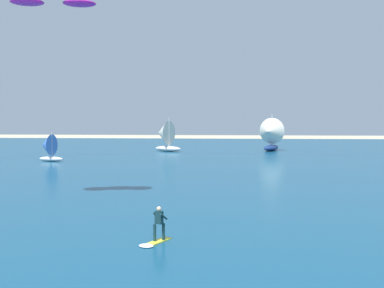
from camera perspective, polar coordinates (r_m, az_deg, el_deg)
ocean at (r=56.88m, az=2.55°, el=-2.11°), size 160.00×90.00×0.10m
kitesurfer at (r=21.85m, az=-4.41°, el=-10.53°), size 1.48×1.97×1.67m
kite at (r=32.33m, az=-16.77°, el=16.71°), size 5.62×2.58×0.82m
sailboat_mid_right at (r=69.96m, az=-3.43°, el=1.04°), size 4.59×4.11×5.16m
sailboat_leading at (r=58.66m, az=-17.42°, el=-0.40°), size 3.25×2.82×3.68m
sailboat_mid_left at (r=71.15m, az=9.62°, el=1.22°), size 4.50×5.03×5.64m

